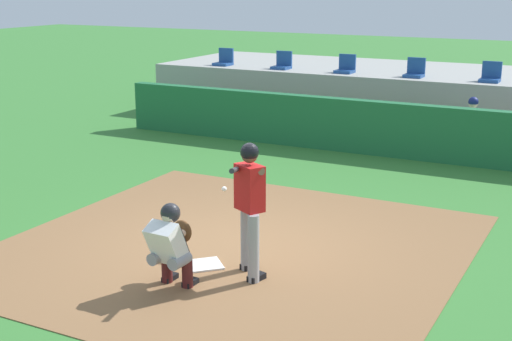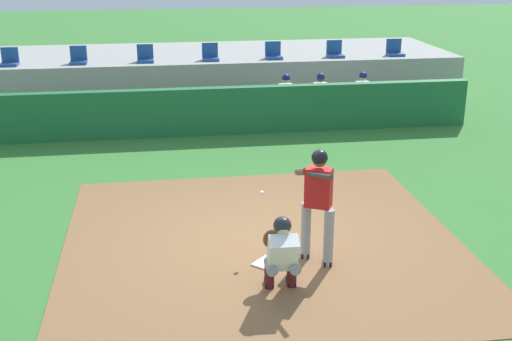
# 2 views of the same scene
# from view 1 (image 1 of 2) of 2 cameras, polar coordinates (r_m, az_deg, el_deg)

# --- Properties ---
(ground_plane) EXTENTS (80.00, 80.00, 0.00)m
(ground_plane) POSITION_cam_1_polar(r_m,az_deg,el_deg) (10.53, -1.78, -6.14)
(ground_plane) COLOR #387A33
(dirt_infield) EXTENTS (6.40, 6.40, 0.01)m
(dirt_infield) POSITION_cam_1_polar(r_m,az_deg,el_deg) (10.52, -1.78, -6.11)
(dirt_infield) COLOR olive
(dirt_infield) RESTS_ON ground
(home_plate) EXTENTS (0.62, 0.62, 0.02)m
(home_plate) POSITION_cam_1_polar(r_m,az_deg,el_deg) (9.88, -4.07, -7.48)
(home_plate) COLOR white
(home_plate) RESTS_ON dirt_infield
(batter_at_plate) EXTENTS (0.56, 0.90, 1.80)m
(batter_at_plate) POSITION_cam_1_polar(r_m,az_deg,el_deg) (9.20, -0.54, -2.45)
(batter_at_plate) COLOR #99999E
(batter_at_plate) RESTS_ON ground
(catcher_crouched) EXTENTS (0.49, 1.78, 1.13)m
(catcher_crouched) POSITION_cam_1_polar(r_m,az_deg,el_deg) (9.05, -6.76, -5.72)
(catcher_crouched) COLOR gray
(catcher_crouched) RESTS_ON ground
(dugout_wall) EXTENTS (13.00, 0.30, 1.20)m
(dugout_wall) POSITION_cam_1_polar(r_m,az_deg,el_deg) (16.12, 9.61, 3.35)
(dugout_wall) COLOR #1E6638
(dugout_wall) RESTS_ON ground
(dugout_bench) EXTENTS (11.80, 0.44, 0.45)m
(dugout_bench) POSITION_cam_1_polar(r_m,az_deg,el_deg) (17.13, 10.60, 2.70)
(dugout_bench) COLOR olive
(dugout_bench) RESTS_ON ground
(dugout_player_0) EXTENTS (0.49, 0.70, 1.30)m
(dugout_player_0) POSITION_cam_1_polar(r_m,az_deg,el_deg) (16.47, 16.70, 3.43)
(dugout_player_0) COLOR #939399
(dugout_player_0) RESTS_ON ground
(stands_platform) EXTENTS (15.00, 4.40, 1.40)m
(stands_platform) POSITION_cam_1_polar(r_m,az_deg,el_deg) (20.28, 13.54, 5.79)
(stands_platform) COLOR #9E9E99
(stands_platform) RESTS_ON ground
(stadium_seat_0) EXTENTS (0.46, 0.46, 0.48)m
(stadium_seat_0) POSITION_cam_1_polar(r_m,az_deg,el_deg) (20.85, -2.55, 8.75)
(stadium_seat_0) COLOR #1E478C
(stadium_seat_0) RESTS_ON stands_platform
(stadium_seat_1) EXTENTS (0.46, 0.46, 0.48)m
(stadium_seat_1) POSITION_cam_1_polar(r_m,az_deg,el_deg) (19.99, 2.11, 8.48)
(stadium_seat_1) COLOR #1E478C
(stadium_seat_1) RESTS_ON stands_platform
(stadium_seat_2) EXTENTS (0.46, 0.46, 0.48)m
(stadium_seat_2) POSITION_cam_1_polar(r_m,az_deg,el_deg) (19.27, 7.15, 8.13)
(stadium_seat_2) COLOR #1E478C
(stadium_seat_2) RESTS_ON stands_platform
(stadium_seat_3) EXTENTS (0.46, 0.46, 0.48)m
(stadium_seat_3) POSITION_cam_1_polar(r_m,az_deg,el_deg) (18.70, 12.53, 7.69)
(stadium_seat_3) COLOR #1E478C
(stadium_seat_3) RESTS_ON stands_platform
(stadium_seat_4) EXTENTS (0.46, 0.46, 0.48)m
(stadium_seat_4) POSITION_cam_1_polar(r_m,az_deg,el_deg) (18.31, 18.17, 7.16)
(stadium_seat_4) COLOR #1E478C
(stadium_seat_4) RESTS_ON stands_platform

